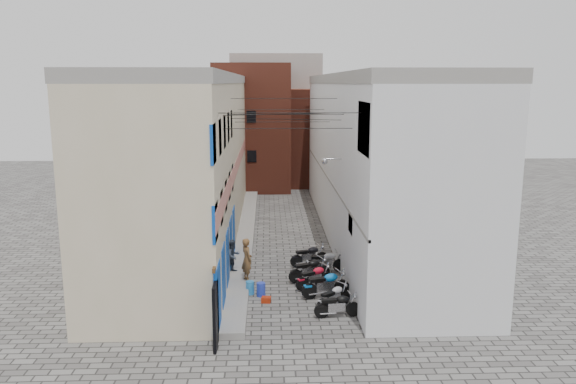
{
  "coord_description": "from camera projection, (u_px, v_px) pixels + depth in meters",
  "views": [
    {
      "loc": [
        -0.79,
        -17.65,
        8.54
      ],
      "look_at": [
        0.25,
        10.66,
        3.0
      ],
      "focal_mm": 35.0,
      "sensor_mm": 36.0,
      "label": 1
    }
  ],
  "objects": [
    {
      "name": "motorcycle_e",
      "position": [
        310.0,
        269.0,
        24.46
      ],
      "size": [
        2.04,
        1.29,
        1.13
      ],
      "primitive_type": null,
      "rotation": [
        0.0,
        0.0,
        -1.19
      ],
      "color": "black",
      "rests_on": "ground"
    },
    {
      "name": "building_left",
      "position": [
        191.0,
        158.0,
        30.63
      ],
      "size": [
        5.1,
        27.0,
        9.0
      ],
      "color": "#C1B592",
      "rests_on": "ground"
    },
    {
      "name": "building_right",
      "position": [
        372.0,
        157.0,
        31.03
      ],
      "size": [
        5.94,
        26.0,
        9.0
      ],
      "color": "silver",
      "rests_on": "ground"
    },
    {
      "name": "motorcycle_g",
      "position": [
        309.0,
        255.0,
        26.51
      ],
      "size": [
        1.98,
        1.22,
        1.09
      ],
      "primitive_type": null,
      "rotation": [
        0.0,
        0.0,
        -1.21
      ],
      "color": "black",
      "rests_on": "ground"
    },
    {
      "name": "building_far_brick_left",
      "position": [
        253.0,
        127.0,
        45.4
      ],
      "size": [
        6.0,
        6.0,
        10.0
      ],
      "primitive_type": "cube",
      "color": "maroon",
      "rests_on": "ground"
    },
    {
      "name": "overhead_wires",
      "position": [
        285.0,
        115.0,
        25.1
      ],
      "size": [
        5.8,
        13.02,
        1.32
      ],
      "color": "black",
      "rests_on": "ground"
    },
    {
      "name": "motorcycle_c",
      "position": [
        326.0,
        283.0,
        22.61
      ],
      "size": [
        2.15,
        1.21,
        1.19
      ],
      "primitive_type": null,
      "rotation": [
        0.0,
        0.0,
        -1.28
      ],
      "color": "#0C67BB",
      "rests_on": "ground"
    },
    {
      "name": "motorcycle_a",
      "position": [
        338.0,
        304.0,
        20.68
      ],
      "size": [
        1.8,
        0.73,
        1.01
      ],
      "primitive_type": null,
      "rotation": [
        0.0,
        0.0,
        -1.47
      ],
      "color": "black",
      "rests_on": "ground"
    },
    {
      "name": "building_far_brick_right",
      "position": [
        312.0,
        137.0,
        47.74
      ],
      "size": [
        5.0,
        6.0,
        8.0
      ],
      "primitive_type": "cube",
      "color": "maroon",
      "rests_on": "ground"
    },
    {
      "name": "person_a",
      "position": [
        247.0,
        259.0,
        23.78
      ],
      "size": [
        0.68,
        0.79,
        1.84
      ],
      "primitive_type": "imported",
      "rotation": [
        0.0,
        0.0,
        2.0
      ],
      "color": "brown",
      "rests_on": "plinth"
    },
    {
      "name": "red_crate",
      "position": [
        266.0,
        300.0,
        22.14
      ],
      "size": [
        0.4,
        0.32,
        0.23
      ],
      "primitive_type": "cube",
      "rotation": [
        0.0,
        0.0,
        -0.16
      ],
      "color": "#A1240B",
      "rests_on": "ground"
    },
    {
      "name": "ground",
      "position": [
        292.0,
        339.0,
        18.98
      ],
      "size": [
        90.0,
        90.0,
        0.0
      ],
      "primitive_type": "plane",
      "color": "#54514F",
      "rests_on": "ground"
    },
    {
      "name": "motorcycle_b",
      "position": [
        334.0,
        296.0,
        21.49
      ],
      "size": [
        1.7,
        1.53,
        1.01
      ],
      "primitive_type": null,
      "rotation": [
        0.0,
        0.0,
        -0.88
      ],
      "color": "#A5A4A9",
      "rests_on": "ground"
    },
    {
      "name": "building_far_concrete",
      "position": [
        276.0,
        116.0,
        51.27
      ],
      "size": [
        8.0,
        5.0,
        11.0
      ],
      "primitive_type": "cube",
      "color": "gray",
      "rests_on": "ground"
    },
    {
      "name": "motorcycle_d",
      "position": [
        315.0,
        276.0,
        23.63
      ],
      "size": [
        1.88,
        1.45,
        1.07
      ],
      "primitive_type": null,
      "rotation": [
        0.0,
        0.0,
        -1.03
      ],
      "color": "red",
      "rests_on": "ground"
    },
    {
      "name": "water_jug_near",
      "position": [
        261.0,
        289.0,
        22.78
      ],
      "size": [
        0.42,
        0.42,
        0.56
      ],
      "primitive_type": "cylinder",
      "rotation": [
        0.0,
        0.0,
        0.18
      ],
      "color": "#263CC0",
      "rests_on": "ground"
    },
    {
      "name": "far_shopfront",
      "position": [
        278.0,
        179.0,
        43.46
      ],
      "size": [
        2.0,
        0.3,
        2.4
      ],
      "primitive_type": "cube",
      "color": "black",
      "rests_on": "ground"
    },
    {
      "name": "motorcycle_f",
      "position": [
        325.0,
        261.0,
        25.6
      ],
      "size": [
        1.92,
        0.67,
        1.1
      ],
      "primitive_type": null,
      "rotation": [
        0.0,
        0.0,
        -1.53
      ],
      "color": "#A1A2A6",
      "rests_on": "ground"
    },
    {
      "name": "plinth",
      "position": [
        246.0,
        234.0,
        31.63
      ],
      "size": [
        0.9,
        26.0,
        0.25
      ],
      "primitive_type": "cube",
      "color": "gray",
      "rests_on": "ground"
    },
    {
      "name": "water_jug_far",
      "position": [
        250.0,
        288.0,
        23.0
      ],
      "size": [
        0.37,
        0.37,
        0.54
      ],
      "primitive_type": "cylinder",
      "rotation": [
        0.0,
        0.0,
        0.08
      ],
      "color": "#2882CB",
      "rests_on": "ground"
    },
    {
      "name": "person_b",
      "position": [
        233.0,
        256.0,
        24.85
      ],
      "size": [
        0.9,
        0.91,
        1.48
      ],
      "primitive_type": "imported",
      "rotation": [
        0.0,
        0.0,
        0.81
      ],
      "color": "#303A49",
      "rests_on": "plinth"
    }
  ]
}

